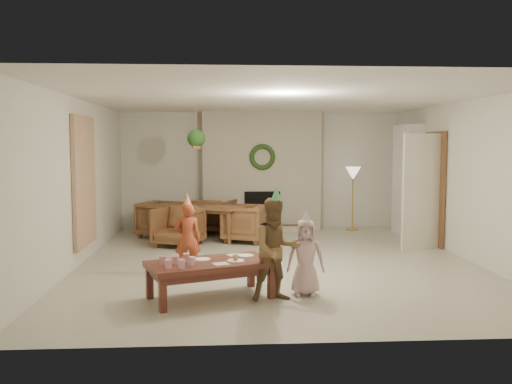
{
  "coord_description": "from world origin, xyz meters",
  "views": [
    {
      "loc": [
        -0.84,
        -8.31,
        1.81
      ],
      "look_at": [
        -0.3,
        0.4,
        1.05
      ],
      "focal_mm": 38.27,
      "sensor_mm": 36.0,
      "label": 1
    }
  ],
  "objects": [
    {
      "name": "floor",
      "position": [
        0.0,
        0.0,
        0.0
      ],
      "size": [
        7.0,
        7.0,
        0.0
      ],
      "primitive_type": "plane",
      "color": "#B7B29E",
      "rests_on": "ground"
    },
    {
      "name": "food_scoop",
      "position": [
        -0.69,
        -1.98,
        0.49
      ],
      "size": [
        0.1,
        0.1,
        0.08
      ],
      "primitive_type": "sphere",
      "rotation": [
        0.0,
        0.0,
        0.37
      ],
      "color": "tan",
      "rests_on": "plate_b"
    },
    {
      "name": "bookshelf_shelf_b",
      "position": [
        2.82,
        2.3,
        0.85
      ],
      "size": [
        0.3,
        0.92,
        0.03
      ],
      "primitive_type": "cube",
      "color": "white",
      "rests_on": "bookshelf_carcass"
    },
    {
      "name": "dining_chair_far",
      "position": [
        -1.01,
        2.85,
        0.35
      ],
      "size": [
        0.99,
        1.0,
        0.7
      ],
      "primitive_type": "imported",
      "rotation": [
        0.0,
        0.0,
        2.74
      ],
      "color": "brown",
      "rests_on": "floor"
    },
    {
      "name": "fireplace_hearth",
      "position": [
        0.0,
        2.95,
        0.06
      ],
      "size": [
        1.6,
        0.3,
        0.12
      ],
      "primitive_type": "cube",
      "color": "#5A2E18",
      "rests_on": "floor"
    },
    {
      "name": "child_red",
      "position": [
        -1.33,
        -0.78,
        0.5
      ],
      "size": [
        0.38,
        0.26,
        1.01
      ],
      "primitive_type": "imported",
      "rotation": [
        0.0,
        0.0,
        3.19
      ],
      "color": "#A23E22",
      "rests_on": "floor"
    },
    {
      "name": "wall_back",
      "position": [
        0.0,
        3.5,
        1.25
      ],
      "size": [
        7.0,
        0.0,
        7.0
      ],
      "primitive_type": "plane",
      "rotation": [
        1.57,
        0.0,
        0.0
      ],
      "color": "silver",
      "rests_on": "floor"
    },
    {
      "name": "cup_f",
      "position": [
        -1.27,
        -1.99,
        0.49
      ],
      "size": [
        0.1,
        0.1,
        0.1
      ],
      "primitive_type": "cylinder",
      "rotation": [
        0.0,
        0.0,
        0.37
      ],
      "color": "white",
      "rests_on": "coffee_table_top"
    },
    {
      "name": "wall_right",
      "position": [
        3.0,
        0.0,
        1.25
      ],
      "size": [
        0.0,
        7.0,
        7.0
      ],
      "primitive_type": "plane",
      "rotation": [
        1.57,
        0.0,
        -1.57
      ],
      "color": "silver",
      "rests_on": "floor"
    },
    {
      "name": "coffee_table_top",
      "position": [
        -0.99,
        -1.98,
        0.41
      ],
      "size": [
        1.61,
        1.2,
        0.07
      ],
      "primitive_type": "cube",
      "rotation": [
        0.0,
        0.0,
        0.37
      ],
      "color": "#5B291E",
      "rests_on": "floor"
    },
    {
      "name": "wall_left",
      "position": [
        -3.0,
        0.0,
        1.25
      ],
      "size": [
        0.0,
        7.0,
        7.0
      ],
      "primitive_type": "plane",
      "rotation": [
        1.57,
        0.0,
        1.57
      ],
      "color": "silver",
      "rests_on": "floor"
    },
    {
      "name": "cup_d",
      "position": [
        -1.38,
        -2.13,
        0.49
      ],
      "size": [
        0.1,
        0.1,
        0.1
      ],
      "primitive_type": "cylinder",
      "rotation": [
        0.0,
        0.0,
        0.37
      ],
      "color": "white",
      "rests_on": "coffee_table_top"
    },
    {
      "name": "hanging_plant_cord",
      "position": [
        -1.3,
        1.5,
        2.15
      ],
      "size": [
        0.01,
        0.01,
        0.7
      ],
      "primitive_type": "cylinder",
      "color": "tan",
      "rests_on": "ceiling"
    },
    {
      "name": "bookshelf_carcass",
      "position": [
        2.84,
        2.3,
        1.1
      ],
      "size": [
        0.3,
        1.0,
        2.2
      ],
      "primitive_type": "cube",
      "color": "white",
      "rests_on": "floor"
    },
    {
      "name": "floor_lamp_shade",
      "position": [
        1.91,
        3.0,
        1.21
      ],
      "size": [
        0.32,
        0.32,
        0.27
      ],
      "primitive_type": "cone",
      "rotation": [
        3.14,
        0.0,
        0.0
      ],
      "color": "beige",
      "rests_on": "floor_lamp_post"
    },
    {
      "name": "coffee_leg_br",
      "position": [
        -0.48,
        -1.47,
        0.19
      ],
      "size": [
        0.1,
        0.1,
        0.38
      ],
      "primitive_type": "cube",
      "rotation": [
        0.0,
        0.0,
        0.37
      ],
      "color": "#5B291E",
      "rests_on": "floor"
    },
    {
      "name": "bookshelf_shelf_d",
      "position": [
        2.82,
        2.3,
        1.65
      ],
      "size": [
        0.3,
        0.92,
        0.03
      ],
      "primitive_type": "cube",
      "color": "white",
      "rests_on": "bookshelf_carcass"
    },
    {
      "name": "dining_chair_near",
      "position": [
        -1.63,
        1.39,
        0.35
      ],
      "size": [
        0.99,
        1.0,
        0.7
      ],
      "primitive_type": "imported",
      "rotation": [
        0.0,
        0.0,
        -0.4
      ],
      "color": "brown",
      "rests_on": "floor"
    },
    {
      "name": "books_row_upper",
      "position": [
        2.8,
        2.2,
        1.38
      ],
      "size": [
        0.2,
        0.36,
        0.22
      ],
      "primitive_type": "cube",
      "color": "#A06522",
      "rests_on": "bookshelf_shelf_c"
    },
    {
      "name": "books_row_lower",
      "position": [
        2.8,
        2.15,
        0.59
      ],
      "size": [
        0.2,
        0.4,
        0.24
      ],
      "primitive_type": "cube",
      "color": "maroon",
      "rests_on": "bookshelf_shelf_a"
    },
    {
      "name": "bookshelf_shelf_c",
      "position": [
        2.82,
        2.3,
        1.25
      ],
      "size": [
        0.3,
        0.92,
        0.03
      ],
      "primitive_type": "cube",
      "color": "white",
      "rests_on": "bookshelf_carcass"
    },
    {
      "name": "cup_a",
      "position": [
        -1.44,
        -2.34,
        0.49
      ],
      "size": [
        0.1,
        0.1,
        0.1
      ],
      "primitive_type": "cylinder",
      "rotation": [
        0.0,
        0.0,
        0.37
      ],
      "color": "white",
      "rests_on": "coffee_table_top"
    },
    {
      "name": "plate_a",
      "position": [
        -1.09,
        -1.88,
        0.45
      ],
      "size": [
        0.26,
        0.26,
        0.01
      ],
      "primitive_type": "cylinder",
      "rotation": [
        0.0,
        0.0,
        0.37
      ],
      "color": "white",
      "rests_on": "coffee_table_top"
    },
    {
      "name": "coffee_leg_bl",
      "position": [
        -1.7,
        -1.94,
        0.19
      ],
      "size": [
        0.1,
        0.1,
        0.38
      ],
      "primitive_type": "cube",
      "rotation": [
        0.0,
        0.0,
        0.37
      ],
      "color": "#5B291E",
      "rests_on": "floor"
    },
    {
      "name": "coffee_leg_fr",
      "position": [
        -0.27,
        -2.02,
        0.19
      ],
      "size": [
        0.1,
        0.1,
        0.38
      ],
      "primitive_type": "cube",
      "rotation": [
        0.0,
        0.0,
        0.37
      ],
      "color": "#5B291E",
      "rests_on": "floor"
    },
    {
      "name": "cup_c",
      "position": [
        -1.3,
        -2.34,
        0.49
      ],
      "size": [
        0.1,
        0.1,
        0.1
      ],
      "primitive_type": "cylinder",
      "rotation": [
        0.0,
        0.0,
        0.37
      ],
      "color": "white",
      "rests_on": "coffee_table_top"
    },
    {
      "name": "ceiling",
      "position": [
        0.0,
        0.0,
        2.5
      ],
      "size": [
        7.0,
        7.0,
        0.0
      ],
      "primitive_type": "plane",
      "rotation": [
        3.14,
        0.0,
        0.0
      ],
      "color": "white",
      "rests_on": "wall_back"
    },
    {
      "name": "child_plaid",
      "position": [
        -0.22,
        -2.11,
        0.6
      ],
      "size": [
        0.66,
        0.57,
        1.2
      ],
      "primitive_type": "imported",
      "rotation": [
        0.0,
        0.0,
        0.21
      ],
      "color": "brown",
      "rests_on": "floor"
    },
    {
      "name": "fireplace_wreath",
      "position": [
        0.0,
        3.07,
        1.55
      ],
      "size": [
        0.54,
        0.1,
        0.54
      ],
      "primitive_type": "torus",
      "rotation": [
        1.57,
        0.0,
        0.0
      ],
      "color": "#1D3E17",
      "rests_on": "fireplace_mass"
    },
    {
      "name": "floor_lamp_base",
      "position": [
        1.91,
        3.0,
        0.01
      ],
      "size": [
        0.25,
        0.25,
        0.03
      ],
      "primitive_type": "cylinder",
      "color": "gold",
      "rests_on": "floor"
    },
    {
      "name": "door_leaf",
      "position": [
        2.58,
        0.82,
        1.0
      ],
      "size": [
        0.77,
        0.32,
        2.0
      ],
      "primitive_type": "cube",
      "rotation": [
        0.0,
        0.0,
        -1.22
      ],
      "color": "beige",
      "rests_on": "floor"
    },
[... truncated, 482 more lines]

